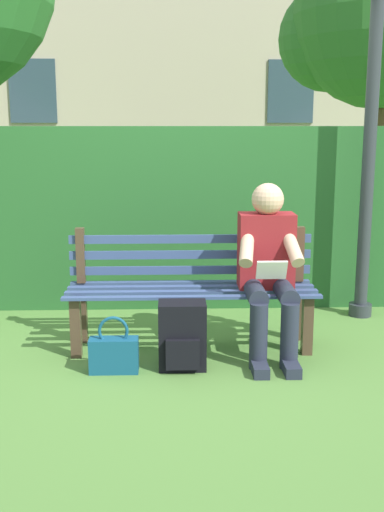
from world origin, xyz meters
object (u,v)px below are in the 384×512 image
object	(u,v)px
handbag	(114,353)
park_bench	(191,286)
person_seated	(268,266)
backpack	(182,336)
lamp_post	(376,31)
tree_far	(374,21)

from	to	relation	value
handbag	park_bench	bearing A→B (deg)	-135.82
person_seated	handbag	bearing A→B (deg)	17.63
park_bench	backpack	distance (m)	0.49
backpack	handbag	size ratio (longest dim) A/B	1.19
park_bench	person_seated	xyz separation A→B (m)	(-0.52, 0.17, 0.18)
handbag	lamp_post	bearing A→B (deg)	-149.29
lamp_post	person_seated	bearing A→B (deg)	42.22
park_bench	backpack	size ratio (longest dim) A/B	3.95
park_bench	tree_far	xyz separation A→B (m)	(-2.59, -4.44, 2.47)
backpack	handbag	world-z (taller)	backpack
park_bench	backpack	world-z (taller)	park_bench
lamp_post	handbag	bearing A→B (deg)	30.71
person_seated	handbag	distance (m)	1.18
lamp_post	park_bench	bearing A→B (deg)	24.65
backpack	tree_far	bearing A→B (deg)	-118.63
person_seated	backpack	distance (m)	0.76
park_bench	lamp_post	size ratio (longest dim) A/B	0.50
backpack	lamp_post	bearing A→B (deg)	-143.84
person_seated	tree_far	world-z (taller)	tree_far
person_seated	tree_far	xyz separation A→B (m)	(-2.07, -4.60, 2.28)
backpack	lamp_post	world-z (taller)	lamp_post
park_bench	tree_far	bearing A→B (deg)	-120.28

